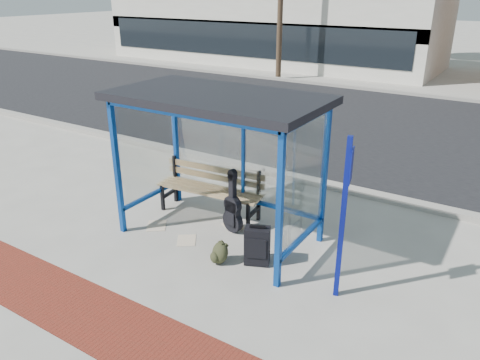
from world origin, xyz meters
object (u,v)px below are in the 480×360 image
Objects in this scene: guitar_bag at (233,211)px; backpack at (219,253)px; suitcase at (257,246)px; bench at (211,187)px.

guitar_bag reaches higher than backpack.
suitcase is 0.59m from backpack.
suitcase is (0.86, -0.65, -0.09)m from guitar_bag.
suitcase reaches higher than backpack.
bench is at bearing 149.96° from backpack.
guitar_bag reaches higher than bench.
guitar_bag is at bearing -33.21° from bench.
bench is 1.89m from suitcase.
guitar_bag is 1.64× the size of suitcase.
bench reaches higher than suitcase.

